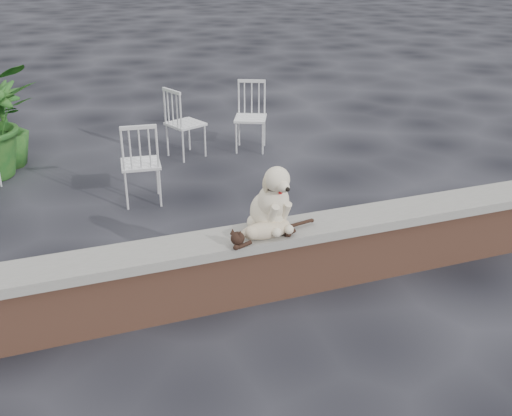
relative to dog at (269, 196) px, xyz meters
name	(u,v)px	position (x,y,z in m)	size (l,w,h in m)	color
ground	(226,301)	(-0.39, -0.04, -0.87)	(60.00, 60.00, 0.00)	black
brick_wall	(225,275)	(-0.39, -0.04, -0.62)	(6.00, 0.30, 0.50)	brown
capstone	(224,243)	(-0.39, -0.04, -0.33)	(6.20, 0.40, 0.08)	slate
dog	(269,196)	(0.00, 0.00, 0.00)	(0.38, 0.50, 0.58)	beige
cat	(266,229)	(-0.08, -0.15, -0.21)	(0.92, 0.22, 0.16)	tan
chair_e	(185,122)	(0.18, 3.52, -0.40)	(0.56, 0.56, 0.94)	white
chair_c	(141,162)	(-0.65, 2.21, -0.40)	(0.56, 0.56, 0.94)	white
chair_d	(251,117)	(1.08, 3.47, -0.40)	(0.56, 0.56, 0.94)	white
potted_plant_b	(3,126)	(-2.08, 3.96, -0.33)	(0.60, 0.60, 1.08)	#154B1B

